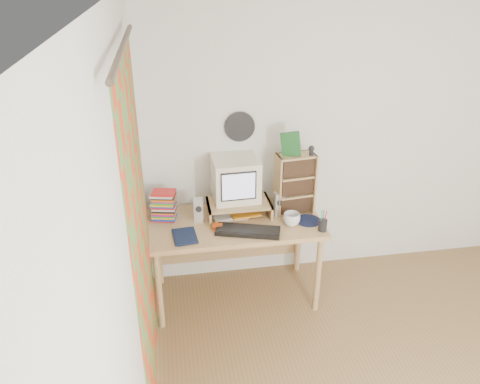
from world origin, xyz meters
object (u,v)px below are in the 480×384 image
object	(u,v)px
cd_rack	(295,184)
diary	(173,236)
mug	(292,219)
crt_monitor	(236,180)
dvd_stack	(164,205)
desk	(234,231)
keyboard	(248,231)

from	to	relation	value
cd_rack	diary	world-z (taller)	cd_rack
mug	diary	distance (m)	0.94
crt_monitor	cd_rack	size ratio (longest dim) A/B	0.71
mug	dvd_stack	bearing A→B (deg)	165.14
cd_rack	mug	world-z (taller)	cd_rack
diary	cd_rack	bearing A→B (deg)	10.62
dvd_stack	mug	distance (m)	1.03
desk	keyboard	world-z (taller)	keyboard
crt_monitor	dvd_stack	bearing A→B (deg)	179.78
mug	diary	bearing A→B (deg)	-176.61
dvd_stack	cd_rack	bearing A→B (deg)	9.90
cd_rack	mug	bearing A→B (deg)	-115.06
keyboard	dvd_stack	xyz separation A→B (m)	(-0.63, 0.32, 0.11)
keyboard	dvd_stack	world-z (taller)	dvd_stack
desk	crt_monitor	distance (m)	0.44
crt_monitor	mug	distance (m)	0.55
mug	diary	size ratio (longest dim) A/B	0.63
crt_monitor	diary	world-z (taller)	crt_monitor
crt_monitor	dvd_stack	xyz separation A→B (m)	(-0.59, -0.02, -0.16)
dvd_stack	cd_rack	size ratio (longest dim) A/B	0.51
dvd_stack	diary	size ratio (longest dim) A/B	1.22
dvd_stack	diary	world-z (taller)	dvd_stack
keyboard	cd_rack	xyz separation A→B (m)	(0.44, 0.28, 0.24)
crt_monitor	keyboard	bearing A→B (deg)	-85.74
desk	cd_rack	bearing A→B (deg)	2.75
desk	dvd_stack	xyz separation A→B (m)	(-0.56, 0.07, 0.27)
crt_monitor	diary	distance (m)	0.69
keyboard	crt_monitor	bearing A→B (deg)	113.30
desk	crt_monitor	size ratio (longest dim) A/B	3.83
crt_monitor	mug	world-z (taller)	crt_monitor
crt_monitor	diary	size ratio (longest dim) A/B	1.71
crt_monitor	keyboard	distance (m)	0.44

